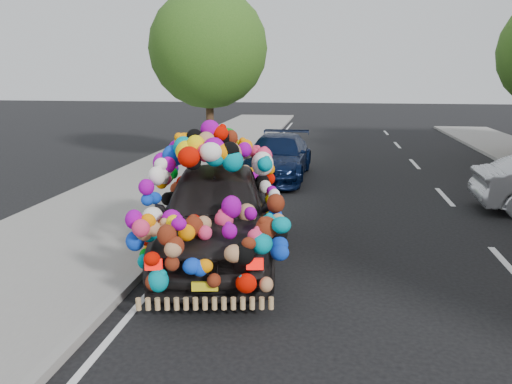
% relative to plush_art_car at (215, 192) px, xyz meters
% --- Properties ---
extents(ground, '(100.00, 100.00, 0.00)m').
position_rel_plush_art_car_xyz_m(ground, '(1.35, 0.18, -1.16)').
color(ground, black).
rests_on(ground, ground).
extents(sidewalk, '(4.00, 60.00, 0.12)m').
position_rel_plush_art_car_xyz_m(sidewalk, '(-2.95, 0.18, -1.10)').
color(sidewalk, gray).
rests_on(sidewalk, ground).
extents(kerb, '(0.15, 60.00, 0.13)m').
position_rel_plush_art_car_xyz_m(kerb, '(-1.00, 0.18, -1.10)').
color(kerb, gray).
rests_on(kerb, ground).
extents(lane_markings, '(6.00, 50.00, 0.01)m').
position_rel_plush_art_car_xyz_m(lane_markings, '(4.95, 0.18, -1.16)').
color(lane_markings, silver).
rests_on(lane_markings, ground).
extents(tree_near_sidewalk, '(4.20, 4.20, 6.13)m').
position_rel_plush_art_car_xyz_m(tree_near_sidewalk, '(-2.45, 9.68, 2.86)').
color(tree_near_sidewalk, '#332114').
rests_on(tree_near_sidewalk, ground).
extents(plush_art_car, '(3.04, 5.22, 2.26)m').
position_rel_plush_art_car_xyz_m(plush_art_car, '(0.00, 0.00, 0.00)').
color(plush_art_car, black).
rests_on(plush_art_car, ground).
extents(navy_sedan, '(2.04, 4.62, 1.32)m').
position_rel_plush_art_car_xyz_m(navy_sedan, '(0.32, 7.02, -0.50)').
color(navy_sedan, black).
rests_on(navy_sedan, ground).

